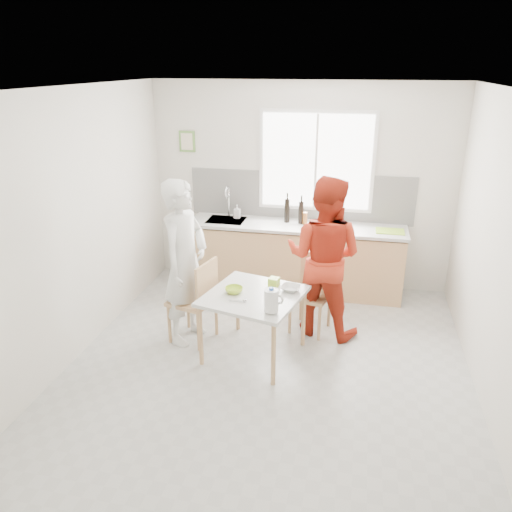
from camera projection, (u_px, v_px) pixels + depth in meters
The scene contains 21 objects.
ground at pixel (268, 367), 5.08m from camera, with size 4.50×4.50×0.00m, color #B7B7B2.
room_shell at pixel (269, 212), 4.48m from camera, with size 4.50×4.50×4.50m.
window at pixel (316, 161), 6.45m from camera, with size 1.50×0.06×1.30m.
backsplash at pixel (300, 196), 6.67m from camera, with size 3.00×0.02×0.65m, color white.
picture_frame at pixel (187, 142), 6.72m from camera, with size 0.22×0.03×0.28m.
kitchen_counter at pixel (295, 260), 6.70m from camera, with size 2.84×0.64×1.37m.
dining_table at pixel (254, 301), 5.08m from camera, with size 1.10×1.10×0.70m.
chair_left at pixel (197, 298), 5.40m from camera, with size 0.53×0.53×0.95m.
chair_far at pixel (313, 289), 5.68m from camera, with size 0.50×0.50×0.89m.
person_white at pixel (185, 263), 5.31m from camera, with size 0.66×0.43×1.81m, color white.
person_red at pixel (324, 257), 5.47m from camera, with size 0.88×0.68×1.81m, color #B72B16.
bowl_green at pixel (234, 290), 5.09m from camera, with size 0.18×0.18×0.06m, color #B0D631.
bowl_white at pixel (290, 288), 5.14m from camera, with size 0.20×0.20×0.05m, color silver.
milk_jug at pixel (272, 300), 4.65m from camera, with size 0.19×0.14×0.24m.
green_box at pixel (274, 282), 5.24m from camera, with size 0.10×0.10×0.09m, color #A7D832.
spoon at pixel (237, 301), 4.90m from camera, with size 0.01×0.01×0.16m, color #A5A5AA.
cutting_board at pixel (390, 231), 6.24m from camera, with size 0.35×0.25×0.01m, color #A0D731.
wine_bottle_a at pixel (287, 210), 6.56m from camera, with size 0.07×0.07×0.32m, color black.
wine_bottle_b at pixel (301, 212), 6.51m from camera, with size 0.07×0.07×0.30m, color black.
jar_amber at pixel (305, 218), 6.50m from camera, with size 0.06×0.06×0.16m, color #995621.
soap_bottle at pixel (237, 211), 6.76m from camera, with size 0.08×0.08×0.18m, color #999999.
Camera 1 is at (0.79, -4.24, 2.91)m, focal length 35.00 mm.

